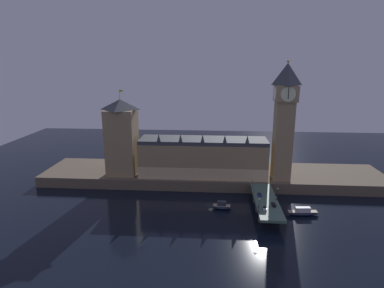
{
  "coord_description": "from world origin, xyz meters",
  "views": [
    {
      "loc": [
        1.16,
        -162.48,
        75.98
      ],
      "look_at": [
        -11.99,
        20.0,
        29.46
      ],
      "focal_mm": 30.0,
      "sensor_mm": 36.0,
      "label": 1
    }
  ],
  "objects": [
    {
      "name": "ground_plane",
      "position": [
        0.0,
        0.0,
        0.0
      ],
      "size": [
        400.0,
        400.0,
        0.0
      ],
      "primitive_type": "plane",
      "color": "black"
    },
    {
      "name": "embankment",
      "position": [
        0.0,
        39.0,
        3.33
      ],
      "size": [
        220.0,
        42.0,
        6.66
      ],
      "color": "brown",
      "rests_on": "ground_plane"
    },
    {
      "name": "parliament_hall",
      "position": [
        -5.85,
        31.02,
        18.32
      ],
      "size": [
        78.88,
        21.39,
        28.08
      ],
      "color": "#9E845B",
      "rests_on": "embankment"
    },
    {
      "name": "clock_tower",
      "position": [
        41.77,
        26.75,
        44.05
      ],
      "size": [
        12.88,
        12.99,
        70.9
      ],
      "color": "#9E845B",
      "rests_on": "embankment"
    },
    {
      "name": "victoria_tower",
      "position": [
        -57.1,
        30.38,
        30.57
      ],
      "size": [
        18.11,
        18.11,
        53.61
      ],
      "color": "#9E845B",
      "rests_on": "embankment"
    },
    {
      "name": "bridge",
      "position": [
        28.64,
        -5.0,
        4.53
      ],
      "size": [
        11.9,
        46.0,
        6.51
      ],
      "color": "#476656",
      "rests_on": "ground_plane"
    },
    {
      "name": "car_northbound_lead",
      "position": [
        26.02,
        -0.04,
        7.12
      ],
      "size": [
        1.88,
        4.7,
        1.31
      ],
      "color": "navy",
      "rests_on": "bridge"
    },
    {
      "name": "car_northbound_trail",
      "position": [
        26.02,
        -16.78,
        7.23
      ],
      "size": [
        1.84,
        4.02,
        1.56
      ],
      "color": "silver",
      "rests_on": "bridge"
    },
    {
      "name": "car_southbound_lead",
      "position": [
        31.26,
        -12.25,
        7.16
      ],
      "size": [
        1.94,
        4.39,
        1.39
      ],
      "color": "black",
      "rests_on": "bridge"
    },
    {
      "name": "pedestrian_near_rail",
      "position": [
        23.4,
        -14.93,
        7.34
      ],
      "size": [
        0.38,
        0.38,
        1.59
      ],
      "color": "black",
      "rests_on": "bridge"
    },
    {
      "name": "pedestrian_mid_walk",
      "position": [
        33.88,
        -4.83,
        7.42
      ],
      "size": [
        0.38,
        0.38,
        1.72
      ],
      "color": "black",
      "rests_on": "bridge"
    },
    {
      "name": "pedestrian_far_rail",
      "position": [
        23.4,
        3.75,
        7.43
      ],
      "size": [
        0.38,
        0.38,
        1.74
      ],
      "color": "black",
      "rests_on": "bridge"
    },
    {
      "name": "street_lamp_near",
      "position": [
        23.0,
        -19.72,
        11.08
      ],
      "size": [
        1.34,
        0.6,
        7.34
      ],
      "color": "#2D3333",
      "rests_on": "bridge"
    },
    {
      "name": "street_lamp_mid",
      "position": [
        34.28,
        -5.0,
        10.78
      ],
      "size": [
        1.34,
        0.6,
        6.83
      ],
      "color": "#2D3333",
      "rests_on": "bridge"
    },
    {
      "name": "street_lamp_far",
      "position": [
        23.0,
        9.72,
        10.42
      ],
      "size": [
        1.34,
        0.6,
        6.25
      ],
      "color": "#2D3333",
      "rests_on": "bridge"
    },
    {
      "name": "boat_upstream",
      "position": [
        5.66,
        -4.19,
        1.61
      ],
      "size": [
        10.5,
        4.93,
        4.42
      ],
      "color": "#1E2842",
      "rests_on": "ground_plane"
    },
    {
      "name": "boat_downstream",
      "position": [
        46.9,
        -8.41,
        1.6
      ],
      "size": [
        16.96,
        5.22,
        4.4
      ],
      "color": "#1E2842",
      "rests_on": "ground_plane"
    }
  ]
}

